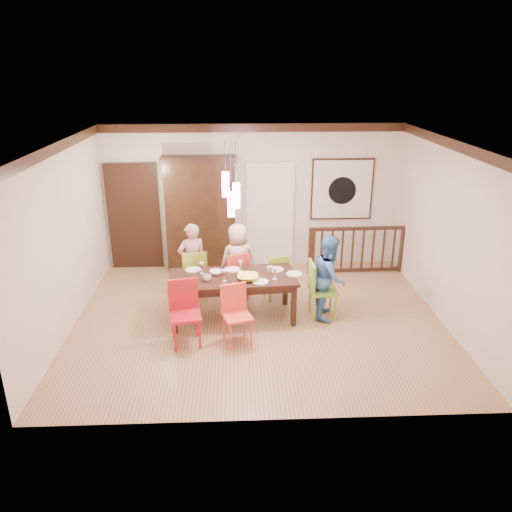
{
  "coord_description": "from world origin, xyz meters",
  "views": [
    {
      "loc": [
        -0.37,
        -7.33,
        3.94
      ],
      "look_at": [
        -0.03,
        0.31,
        1.01
      ],
      "focal_mm": 35.0,
      "sensor_mm": 36.0,
      "label": 1
    }
  ],
  "objects_px": {
    "person_far_left": "(192,261)",
    "person_far_mid": "(238,260)",
    "balustrade": "(358,249)",
    "person_end_right": "(329,277)",
    "china_hutch": "(201,214)",
    "dining_table": "(233,281)",
    "chair_end_right": "(323,286)",
    "chair_far_left": "(194,270)"
  },
  "relations": [
    {
      "from": "china_hutch",
      "to": "balustrade",
      "type": "height_order",
      "value": "china_hutch"
    },
    {
      "from": "balustrade",
      "to": "person_end_right",
      "type": "bearing_deg",
      "value": -117.99
    },
    {
      "from": "chair_end_right",
      "to": "person_far_mid",
      "type": "height_order",
      "value": "person_far_mid"
    },
    {
      "from": "chair_end_right",
      "to": "balustrade",
      "type": "bearing_deg",
      "value": -30.57
    },
    {
      "from": "china_hutch",
      "to": "balustrade",
      "type": "xyz_separation_m",
      "value": [
        3.13,
        -0.35,
        -0.66
      ]
    },
    {
      "from": "balustrade",
      "to": "person_end_right",
      "type": "height_order",
      "value": "person_end_right"
    },
    {
      "from": "person_far_left",
      "to": "person_end_right",
      "type": "bearing_deg",
      "value": 141.1
    },
    {
      "from": "dining_table",
      "to": "chair_far_left",
      "type": "height_order",
      "value": "chair_far_left"
    },
    {
      "from": "chair_far_left",
      "to": "person_far_left",
      "type": "xyz_separation_m",
      "value": [
        -0.03,
        0.02,
        0.16
      ]
    },
    {
      "from": "china_hutch",
      "to": "dining_table",
      "type": "bearing_deg",
      "value": -74.24
    },
    {
      "from": "china_hutch",
      "to": "person_far_left",
      "type": "distance_m",
      "value": 1.47
    },
    {
      "from": "china_hutch",
      "to": "person_far_left",
      "type": "relative_size",
      "value": 1.65
    },
    {
      "from": "chair_far_left",
      "to": "china_hutch",
      "type": "relative_size",
      "value": 0.41
    },
    {
      "from": "person_far_left",
      "to": "person_far_mid",
      "type": "height_order",
      "value": "person_far_left"
    },
    {
      "from": "dining_table",
      "to": "person_far_left",
      "type": "xyz_separation_m",
      "value": [
        -0.71,
        0.81,
        0.04
      ]
    },
    {
      "from": "chair_end_right",
      "to": "china_hutch",
      "type": "xyz_separation_m",
      "value": [
        -2.11,
        2.22,
        0.6
      ]
    },
    {
      "from": "chair_far_left",
      "to": "person_far_left",
      "type": "distance_m",
      "value": 0.17
    },
    {
      "from": "person_end_right",
      "to": "balustrade",
      "type": "bearing_deg",
      "value": -14.0
    },
    {
      "from": "chair_far_left",
      "to": "china_hutch",
      "type": "height_order",
      "value": "china_hutch"
    },
    {
      "from": "balustrade",
      "to": "person_far_left",
      "type": "height_order",
      "value": "person_far_left"
    },
    {
      "from": "chair_end_right",
      "to": "balustrade",
      "type": "relative_size",
      "value": 0.49
    },
    {
      "from": "dining_table",
      "to": "balustrade",
      "type": "relative_size",
      "value": 1.06
    },
    {
      "from": "balustrade",
      "to": "china_hutch",
      "type": "bearing_deg",
      "value": 172.21
    },
    {
      "from": "china_hutch",
      "to": "person_end_right",
      "type": "distance_m",
      "value": 3.14
    },
    {
      "from": "china_hutch",
      "to": "person_far_mid",
      "type": "height_order",
      "value": "china_hutch"
    },
    {
      "from": "china_hutch",
      "to": "person_far_left",
      "type": "bearing_deg",
      "value": -93.67
    },
    {
      "from": "balustrade",
      "to": "person_far_mid",
      "type": "height_order",
      "value": "person_far_mid"
    },
    {
      "from": "chair_end_right",
      "to": "person_end_right",
      "type": "relative_size",
      "value": 0.69
    },
    {
      "from": "chair_end_right",
      "to": "person_end_right",
      "type": "bearing_deg",
      "value": -71.97
    },
    {
      "from": "chair_far_left",
      "to": "chair_end_right",
      "type": "relative_size",
      "value": 0.97
    },
    {
      "from": "dining_table",
      "to": "chair_far_left",
      "type": "bearing_deg",
      "value": 126.73
    },
    {
      "from": "person_far_left",
      "to": "person_far_mid",
      "type": "relative_size",
      "value": 1.03
    },
    {
      "from": "chair_far_left",
      "to": "person_far_left",
      "type": "height_order",
      "value": "person_far_left"
    },
    {
      "from": "person_far_left",
      "to": "person_far_mid",
      "type": "xyz_separation_m",
      "value": [
        0.81,
        0.07,
        -0.02
      ]
    },
    {
      "from": "person_far_mid",
      "to": "person_end_right",
      "type": "bearing_deg",
      "value": 131.05
    },
    {
      "from": "chair_end_right",
      "to": "person_end_right",
      "type": "xyz_separation_m",
      "value": [
        0.1,
        0.04,
        0.14
      ]
    },
    {
      "from": "dining_table",
      "to": "person_end_right",
      "type": "bearing_deg",
      "value": -3.79
    },
    {
      "from": "dining_table",
      "to": "person_end_right",
      "type": "height_order",
      "value": "person_end_right"
    },
    {
      "from": "china_hutch",
      "to": "person_far_mid",
      "type": "distance_m",
      "value": 1.59
    },
    {
      "from": "balustrade",
      "to": "person_far_mid",
      "type": "xyz_separation_m",
      "value": [
        -2.41,
        -0.98,
        0.18
      ]
    },
    {
      "from": "dining_table",
      "to": "person_far_mid",
      "type": "height_order",
      "value": "person_far_mid"
    },
    {
      "from": "chair_end_right",
      "to": "balustrade",
      "type": "xyz_separation_m",
      "value": [
        1.02,
        1.87,
        -0.06
      ]
    }
  ]
}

